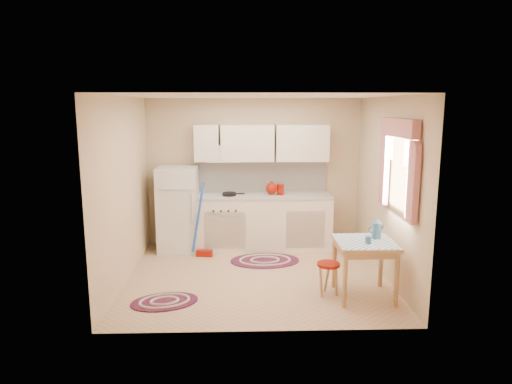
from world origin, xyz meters
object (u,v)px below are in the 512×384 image
(table, at_px, (364,269))
(stool, at_px, (328,279))
(base_cabinets, at_px, (263,223))
(fridge, at_px, (178,209))

(table, height_order, stool, table)
(base_cabinets, height_order, stool, base_cabinets)
(table, distance_m, stool, 0.47)
(base_cabinets, bearing_deg, table, -60.00)
(table, bearing_deg, fridge, 142.42)
(base_cabinets, bearing_deg, stool, -69.31)
(base_cabinets, xyz_separation_m, table, (1.17, -2.03, -0.08))
(stool, bearing_deg, fridge, 138.31)
(fridge, xyz_separation_m, base_cabinets, (1.40, 0.05, -0.26))
(fridge, height_order, stool, fridge)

